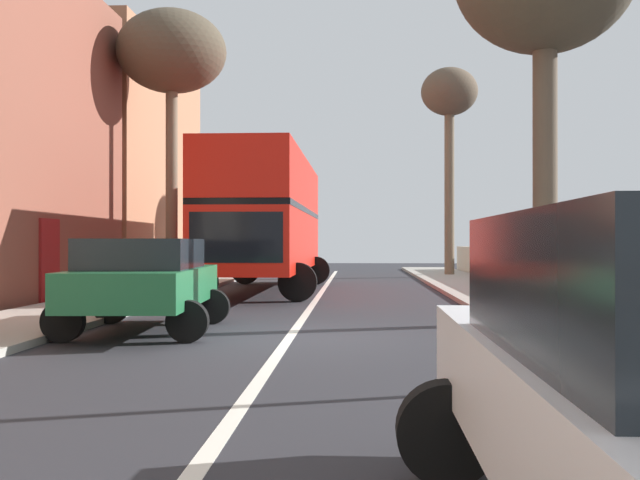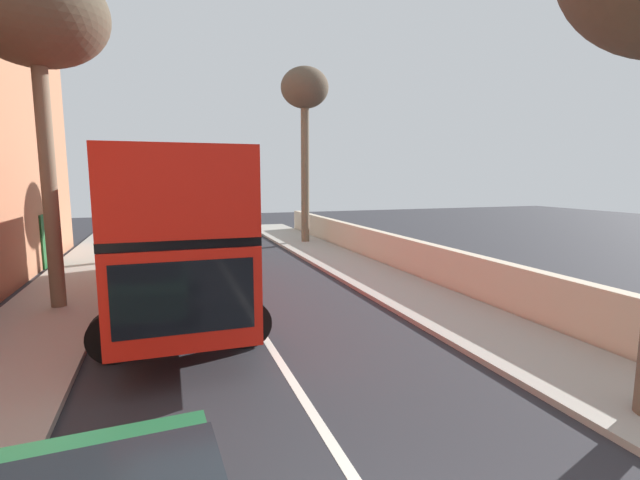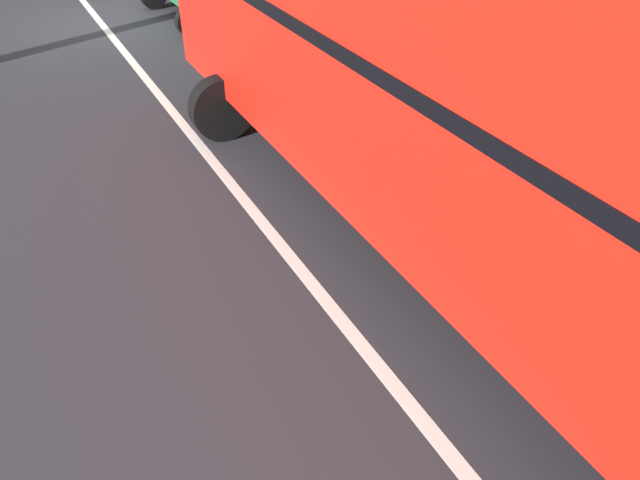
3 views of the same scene
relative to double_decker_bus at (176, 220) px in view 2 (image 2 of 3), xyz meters
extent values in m
cube|color=#194C23|center=(-4.77, 7.03, -1.31)|extent=(0.08, 1.10, 2.10)
cube|color=red|center=(0.00, 0.01, -0.81)|extent=(2.56, 11.49, 1.70)
cube|color=black|center=(0.00, 0.01, 0.12)|extent=(2.59, 11.37, 0.16)
cube|color=red|center=(0.00, 0.01, 0.95)|extent=(2.56, 11.49, 1.50)
cube|color=black|center=(-0.03, -5.71, -0.72)|extent=(2.20, 0.07, 1.19)
cylinder|color=black|center=(1.26, -3.90, -1.86)|extent=(1.00, 0.31, 1.00)
cylinder|color=black|center=(-1.30, -3.89, -1.86)|extent=(1.00, 0.31, 1.00)
cylinder|color=black|center=(1.30, 3.90, -1.86)|extent=(1.00, 0.31, 1.00)
cylinder|color=black|center=(-1.26, 3.92, -1.86)|extent=(1.00, 0.31, 1.00)
cylinder|color=brown|center=(6.82, 9.82, 1.51)|extent=(0.43, 0.43, 7.49)
ellipsoid|color=brown|center=(6.82, 9.82, 5.75)|extent=(2.47, 2.47, 2.09)
cylinder|color=brown|center=(-3.06, 0.31, 1.13)|extent=(0.38, 0.38, 6.74)
ellipsoid|color=#4C4233|center=(-3.06, 0.31, 5.19)|extent=(3.44, 3.44, 2.59)
camera|label=1|loc=(2.77, -22.88, -0.83)|focal=41.81mm
camera|label=2|loc=(-0.27, -12.96, 1.18)|focal=25.13mm
camera|label=3|loc=(4.12, 4.76, 2.09)|focal=34.60mm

